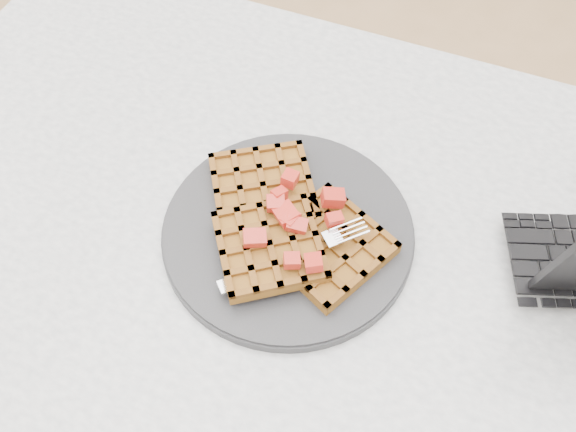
# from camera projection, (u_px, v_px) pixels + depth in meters

# --- Properties ---
(table) EXTENTS (1.20, 0.80, 0.75)m
(table) POSITION_uv_depth(u_px,v_px,m) (319.00, 320.00, 0.80)
(table) COLOR silver
(table) RESTS_ON ground
(plate) EXTENTS (0.28, 0.28, 0.02)m
(plate) POSITION_uv_depth(u_px,v_px,m) (288.00, 232.00, 0.72)
(plate) COLOR #242427
(plate) RESTS_ON table
(waffles) EXTENTS (0.25, 0.23, 0.03)m
(waffles) POSITION_uv_depth(u_px,v_px,m) (287.00, 225.00, 0.70)
(waffles) COLOR brown
(waffles) RESTS_ON plate
(strawberry_pile) EXTENTS (0.15, 0.15, 0.02)m
(strawberry_pile) POSITION_uv_depth(u_px,v_px,m) (288.00, 209.00, 0.68)
(strawberry_pile) COLOR #9B0700
(strawberry_pile) RESTS_ON waffles
(fork) EXTENTS (0.14, 0.15, 0.02)m
(fork) POSITION_uv_depth(u_px,v_px,m) (304.00, 258.00, 0.69)
(fork) COLOR silver
(fork) RESTS_ON plate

